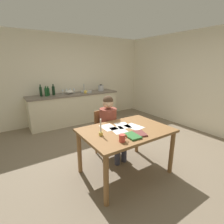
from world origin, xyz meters
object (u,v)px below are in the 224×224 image
bottle_oil (41,91)px  bottle_wine_red (48,92)px  candlestick (101,131)px  book_cookery (140,134)px  wine_glass_back_right (63,90)px  wine_glass_back_left (67,90)px  bottle_sauce (53,91)px  dining_table (126,135)px  wine_glass_near_sink (74,89)px  mixing_bowl (69,92)px  teacup_on_counter (85,92)px  stovetop_kettle (101,88)px  coffee_mug (122,138)px  chair_at_table (106,130)px  sink_unit (86,92)px  bottle_vinegar (46,92)px  person_seated (110,123)px  book_magazine (132,136)px  wine_glass_by_kettle (70,89)px

bottle_oil → bottle_wine_red: size_ratio=1.26×
candlestick → book_cookery: size_ratio=1.17×
wine_glass_back_right → book_cookery: bearing=-88.6°
book_cookery → wine_glass_back_left: wine_glass_back_left is taller
book_cookery → bottle_sauce: bearing=114.8°
dining_table → bottle_sauce: bearing=96.2°
wine_glass_near_sink → wine_glass_back_right: size_ratio=1.00×
bottle_sauce → mixing_bowl: (0.45, -0.02, -0.07)m
bottle_sauce → teacup_on_counter: size_ratio=2.74×
stovetop_kettle → mixing_bowl: bearing=177.9°
book_cookery → stovetop_kettle: bearing=88.2°
coffee_mug → bottle_wine_red: 3.24m
mixing_bowl → chair_at_table: bearing=-91.7°
sink_unit → bottle_oil: (-1.31, 0.06, 0.11)m
candlestick → coffee_mug: bearing=-66.4°
bottle_vinegar → coffee_mug: bearing=-85.9°
book_cookery → sink_unit: (0.61, 3.11, 0.14)m
coffee_mug → mixing_bowl: (0.44, 3.19, 0.14)m
chair_at_table → wine_glass_near_sink: bearing=83.7°
person_seated → book_magazine: 0.87m
book_cookery → wine_glass_by_kettle: 3.27m
bottle_wine_red → book_magazine: bearing=-83.6°
bottle_wine_red → wine_glass_back_left: 0.55m
wine_glass_back_left → wine_glass_back_right: size_ratio=1.00×
sink_unit → wine_glass_by_kettle: 0.49m
coffee_mug → stovetop_kettle: bearing=64.8°
sink_unit → bottle_sauce: size_ratio=1.18×
wine_glass_by_kettle → wine_glass_back_right: bearing=180.0°
bottle_wine_red → mixing_bowl: bearing=-3.6°
candlestick → wine_glass_near_sink: wine_glass_near_sink is taller
dining_table → mixing_bowl: bearing=87.4°
dining_table → teacup_on_counter: bearing=78.2°
candlestick → teacup_on_counter: size_ratio=2.23×
sink_unit → teacup_on_counter: bearing=-122.2°
chair_at_table → person_seated: 0.23m
dining_table → teacup_on_counter: size_ratio=12.31×
bottle_sauce → sink_unit: bearing=-3.4°
book_magazine → wine_glass_near_sink: 3.30m
dining_table → bottle_oil: bottle_oil is taller
bottle_oil → wine_glass_by_kettle: size_ratio=2.07×
bottle_sauce → book_cookery: bearing=-83.5°
person_seated → bottle_vinegar: person_seated is taller
book_cookery → stovetop_kettle: size_ratio=0.97×
dining_table → bottle_oil: size_ratio=4.29×
coffee_mug → person_seated: bearing=66.6°
dining_table → bottle_sauce: size_ratio=4.49×
wine_glass_back_left → wine_glass_near_sink: bearing=0.0°
person_seated → wine_glass_by_kettle: (0.12, 2.42, 0.33)m
wine_glass_back_right → stovetop_kettle: bearing=-7.0°
wine_glass_by_kettle → sink_unit: bearing=-17.7°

